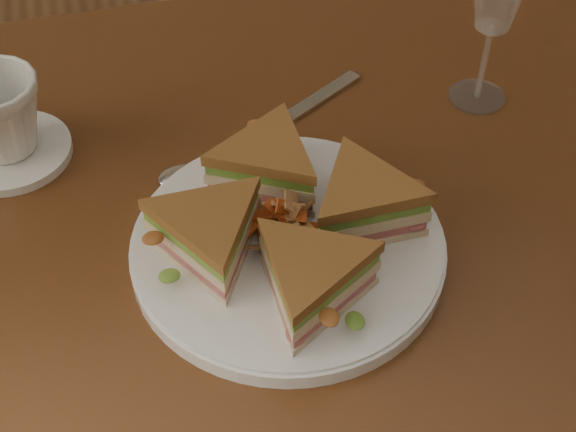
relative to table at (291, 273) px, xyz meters
The scene contains 7 objects.
table is the anchor object (origin of this frame).
plate 0.12m from the table, 107.32° to the right, with size 0.29×0.29×0.02m, color white.
sandwich_wedges 0.16m from the table, 107.32° to the right, with size 0.27×0.27×0.06m.
crisps_mound 0.15m from the table, 107.32° to the right, with size 0.09×0.09×0.05m, color #C04A18, non-canonical shape.
spoon 0.14m from the table, 142.12° to the left, with size 0.18×0.06×0.01m.
knife 0.16m from the table, 78.84° to the left, with size 0.19×0.12×0.00m.
saucer 0.32m from the table, 151.17° to the left, with size 0.12×0.12×0.01m, color white.
Camera 1 is at (-0.13, -0.52, 1.31)m, focal length 50.00 mm.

